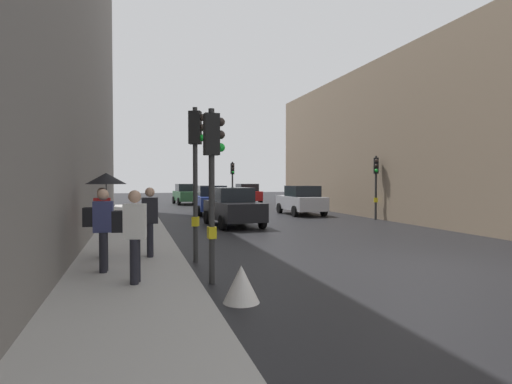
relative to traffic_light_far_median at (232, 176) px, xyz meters
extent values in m
plane|color=black|center=(-0.28, -22.33, -2.40)|extent=(120.00, 120.00, 0.00)
cube|color=#A8A5A0|center=(-7.29, -16.33, -2.32)|extent=(2.63, 40.00, 0.16)
cube|color=gray|center=(11.41, -11.70, 1.92)|extent=(12.00, 29.39, 8.63)
cylinder|color=#2D2D2D|center=(0.00, 0.02, -0.66)|extent=(0.12, 0.12, 3.47)
cube|color=black|center=(0.00, 0.02, 0.56)|extent=(0.24, 0.30, 0.84)
cube|color=yellow|center=(0.00, 0.02, -1.35)|extent=(0.20, 0.16, 0.24)
sphere|color=#2D231E|center=(0.00, -0.17, 0.82)|extent=(0.18, 0.18, 0.18)
sphere|color=#2D231E|center=(0.00, -0.17, 0.56)|extent=(0.18, 0.18, 0.18)
sphere|color=green|center=(0.00, -0.17, 0.30)|extent=(0.18, 0.18, 0.18)
cylinder|color=#2D2D2D|center=(5.11, -11.52, -0.71)|extent=(0.12, 0.12, 3.39)
cube|color=black|center=(5.11, -11.52, 0.47)|extent=(0.35, 0.38, 0.84)
cube|color=yellow|center=(5.11, -11.52, -1.35)|extent=(0.25, 0.23, 0.24)
sphere|color=#2D231E|center=(5.03, -11.69, 0.73)|extent=(0.18, 0.18, 0.18)
sphere|color=#2D231E|center=(5.03, -11.69, 0.47)|extent=(0.18, 0.18, 0.18)
sphere|color=green|center=(5.03, -11.69, 0.21)|extent=(0.18, 0.18, 0.18)
cylinder|color=#2D2D2D|center=(-5.67, -22.58, -0.61)|extent=(0.12, 0.12, 3.57)
cube|color=black|center=(-5.67, -22.58, 0.65)|extent=(0.31, 0.25, 0.84)
cube|color=yellow|center=(-5.67, -22.58, -1.35)|extent=(0.17, 0.21, 0.24)
sphere|color=#2D231E|center=(-5.48, -22.57, 0.91)|extent=(0.18, 0.18, 0.18)
sphere|color=#2D231E|center=(-5.48, -22.57, 0.65)|extent=(0.18, 0.18, 0.18)
sphere|color=green|center=(-5.48, -22.57, 0.39)|extent=(0.18, 0.18, 0.18)
cylinder|color=#2D2D2D|center=(-5.67, -20.22, -0.41)|extent=(0.12, 0.12, 3.98)
cube|color=black|center=(-5.67, -20.22, 1.07)|extent=(0.37, 0.33, 0.84)
cube|color=yellow|center=(-5.67, -20.22, -1.35)|extent=(0.22, 0.24, 0.24)
sphere|color=#2D231E|center=(-5.49, -20.28, 1.33)|extent=(0.18, 0.18, 0.18)
sphere|color=#2D231E|center=(-5.49, -20.28, 1.07)|extent=(0.18, 0.18, 0.18)
sphere|color=green|center=(-5.49, -20.28, 0.81)|extent=(0.18, 0.18, 0.18)
cube|color=black|center=(-2.82, -12.32, -1.68)|extent=(2.11, 4.32, 0.80)
cube|color=black|center=(-2.84, -12.07, -0.96)|extent=(1.74, 2.11, 0.64)
cylinder|color=black|center=(-1.82, -13.60, -2.08)|extent=(0.27, 0.65, 0.64)
cylinder|color=black|center=(-3.62, -13.73, -2.08)|extent=(0.27, 0.65, 0.64)
cylinder|color=black|center=(-2.02, -10.91, -2.08)|extent=(0.27, 0.65, 0.64)
cylinder|color=black|center=(-3.81, -11.04, -2.08)|extent=(0.27, 0.65, 0.64)
cube|color=navy|center=(-2.60, -5.72, -1.68)|extent=(2.00, 4.28, 0.80)
cube|color=black|center=(-2.59, -5.47, -0.96)|extent=(1.69, 2.07, 0.64)
cylinder|color=black|center=(-1.77, -7.11, -2.08)|extent=(0.25, 0.65, 0.64)
cylinder|color=black|center=(-3.57, -7.03, -2.08)|extent=(0.25, 0.65, 0.64)
cylinder|color=black|center=(-1.64, -4.42, -2.08)|extent=(0.25, 0.65, 0.64)
cylinder|color=black|center=(-3.44, -4.33, -2.08)|extent=(0.25, 0.65, 0.64)
cube|color=#2D6038|center=(-2.82, 5.35, -1.68)|extent=(2.05, 4.30, 0.80)
cube|color=black|center=(-2.83, 5.60, -0.96)|extent=(1.72, 2.09, 0.64)
cylinder|color=black|center=(-1.83, 4.05, -2.08)|extent=(0.26, 0.65, 0.64)
cylinder|color=black|center=(-3.63, 3.94, -2.08)|extent=(0.26, 0.65, 0.64)
cylinder|color=black|center=(-2.00, 6.75, -2.08)|extent=(0.26, 0.65, 0.64)
cylinder|color=black|center=(-3.80, 6.64, -2.08)|extent=(0.26, 0.65, 0.64)
cube|color=#BCBCC1|center=(2.54, -7.39, -1.68)|extent=(1.85, 4.22, 0.80)
cube|color=black|center=(2.54, -7.64, -0.96)|extent=(1.63, 2.02, 0.64)
cylinder|color=black|center=(1.66, -6.03, -2.08)|extent=(0.23, 0.64, 0.64)
cylinder|color=black|center=(3.46, -6.05, -2.08)|extent=(0.23, 0.64, 0.64)
cylinder|color=black|center=(1.62, -8.72, -2.08)|extent=(0.23, 0.64, 0.64)
cylinder|color=black|center=(3.42, -8.75, -2.08)|extent=(0.23, 0.64, 0.64)
cube|color=red|center=(2.41, 4.97, -1.68)|extent=(1.83, 4.21, 0.80)
cube|color=black|center=(2.41, 4.72, -0.96)|extent=(1.61, 2.01, 0.64)
cylinder|color=black|center=(1.50, 6.31, -2.08)|extent=(0.22, 0.64, 0.64)
cylinder|color=black|center=(3.30, 6.32, -2.08)|extent=(0.22, 0.64, 0.64)
cylinder|color=black|center=(1.52, 3.61, -2.08)|extent=(0.22, 0.64, 0.64)
cylinder|color=black|center=(3.32, 3.62, -2.08)|extent=(0.22, 0.64, 0.64)
cylinder|color=black|center=(-7.96, -19.72, -1.81)|extent=(0.16, 0.16, 0.85)
cylinder|color=black|center=(-7.96, -19.92, -1.81)|extent=(0.16, 0.16, 0.85)
cube|color=red|center=(-7.96, -19.82, -1.06)|extent=(0.40, 0.27, 0.66)
sphere|color=tan|center=(-7.96, -19.82, -0.59)|extent=(0.24, 0.24, 0.24)
cylinder|color=black|center=(-7.86, -19.82, -0.81)|extent=(0.02, 0.02, 0.90)
cone|color=black|center=(-7.86, -19.82, -0.24)|extent=(1.00, 1.00, 0.28)
cylinder|color=black|center=(-7.16, -22.66, -1.81)|extent=(0.16, 0.16, 0.85)
cylinder|color=black|center=(-7.20, -22.86, -1.81)|extent=(0.16, 0.16, 0.85)
cube|color=silver|center=(-7.18, -22.76, -1.06)|extent=(0.44, 0.33, 0.66)
sphere|color=tan|center=(-7.18, -22.76, -0.59)|extent=(0.24, 0.24, 0.24)
cube|color=black|center=(-7.47, -22.70, -1.06)|extent=(0.25, 0.31, 0.40)
cylinder|color=black|center=(-7.82, -21.44, -1.81)|extent=(0.16, 0.16, 0.85)
cylinder|color=black|center=(-7.83, -21.64, -1.81)|extent=(0.16, 0.16, 0.85)
cube|color=navy|center=(-7.82, -21.54, -1.06)|extent=(0.41, 0.28, 0.66)
sphere|color=tan|center=(-7.82, -21.54, -0.59)|extent=(0.24, 0.24, 0.24)
cube|color=black|center=(-8.12, -21.53, -1.06)|extent=(0.22, 0.29, 0.40)
cylinder|color=black|center=(-6.79, -19.89, -1.81)|extent=(0.16, 0.16, 0.85)
cylinder|color=black|center=(-6.81, -20.09, -1.81)|extent=(0.16, 0.16, 0.85)
cube|color=black|center=(-6.80, -19.99, -1.06)|extent=(0.42, 0.29, 0.66)
sphere|color=tan|center=(-6.80, -19.99, -0.59)|extent=(0.24, 0.24, 0.24)
cone|color=silver|center=(-5.42, -24.03, -2.07)|extent=(0.64, 0.64, 0.65)
camera|label=1|loc=(-7.19, -31.01, -0.27)|focal=29.40mm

